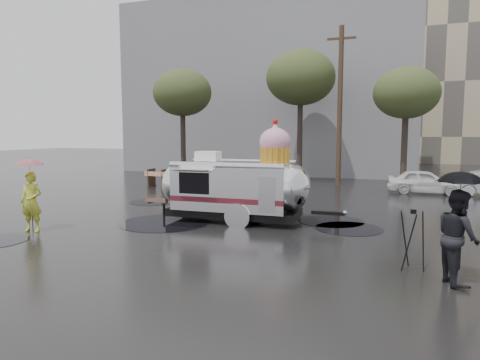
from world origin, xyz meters
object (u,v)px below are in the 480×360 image
at_px(person_left, 31,202).
at_px(tripod, 412,235).
at_px(airstream_trailer, 237,185).
at_px(person_right, 458,237).

distance_m(person_left, tripod, 10.85).
distance_m(airstream_trailer, person_right, 7.66).
bearing_deg(airstream_trailer, tripod, -35.39).
height_order(airstream_trailer, person_right, airstream_trailer).
xyz_separation_m(airstream_trailer, person_right, (6.31, -4.33, -0.29)).
height_order(airstream_trailer, person_left, airstream_trailer).
bearing_deg(tripod, person_left, 168.64).
bearing_deg(person_left, airstream_trailer, 21.06).
height_order(person_left, person_right, person_right).
bearing_deg(person_right, tripod, 34.35).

